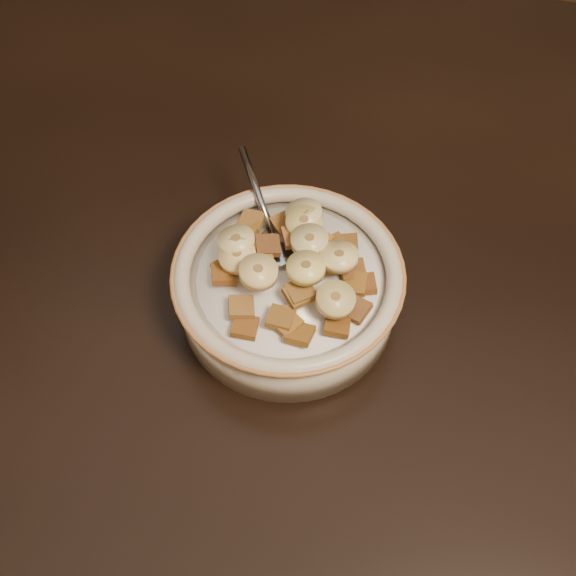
% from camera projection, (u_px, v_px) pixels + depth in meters
% --- Properties ---
extents(floor, '(4.00, 4.50, 0.10)m').
position_uv_depth(floor, '(287.00, 506.00, 1.34)').
color(floor, '#422816').
rests_on(floor, ground).
extents(table, '(1.44, 0.96, 0.04)m').
position_uv_depth(table, '(286.00, 249.00, 0.70)').
color(table, black).
rests_on(table, floor).
extents(chair, '(0.43, 0.43, 0.84)m').
position_uv_depth(chair, '(269.00, 122.00, 1.25)').
color(chair, black).
rests_on(chair, floor).
extents(cereal_bowl, '(0.18, 0.18, 0.04)m').
position_uv_depth(cereal_bowl, '(288.00, 293.00, 0.62)').
color(cereal_bowl, '#B2AFA3').
rests_on(cereal_bowl, table).
extents(milk, '(0.15, 0.15, 0.00)m').
position_uv_depth(milk, '(288.00, 278.00, 0.60)').
color(milk, white).
rests_on(milk, cereal_bowl).
extents(spoon, '(0.05, 0.06, 0.01)m').
position_uv_depth(spoon, '(277.00, 248.00, 0.61)').
color(spoon, gray).
rests_on(spoon, cereal_bowl).
extents(cereal_square_0, '(0.02, 0.02, 0.01)m').
position_uv_depth(cereal_square_0, '(354.00, 284.00, 0.59)').
color(cereal_square_0, brown).
rests_on(cereal_square_0, milk).
extents(cereal_square_1, '(0.03, 0.03, 0.01)m').
position_uv_depth(cereal_square_1, '(356.00, 309.00, 0.57)').
color(cereal_square_1, brown).
rests_on(cereal_square_1, milk).
extents(cereal_square_2, '(0.03, 0.03, 0.01)m').
position_uv_depth(cereal_square_2, '(309.00, 265.00, 0.58)').
color(cereal_square_2, '#9D641C').
rests_on(cereal_square_2, milk).
extents(cereal_square_3, '(0.03, 0.03, 0.01)m').
position_uv_depth(cereal_square_3, '(285.00, 224.00, 0.62)').
color(cereal_square_3, brown).
rests_on(cereal_square_3, milk).
extents(cereal_square_4, '(0.03, 0.03, 0.01)m').
position_uv_depth(cereal_square_4, '(268.00, 245.00, 0.59)').
color(cereal_square_4, brown).
rests_on(cereal_square_4, milk).
extents(cereal_square_5, '(0.02, 0.02, 0.01)m').
position_uv_depth(cereal_square_5, '(245.00, 259.00, 0.60)').
color(cereal_square_5, brown).
rests_on(cereal_square_5, milk).
extents(cereal_square_6, '(0.03, 0.03, 0.01)m').
position_uv_depth(cereal_square_6, '(316.00, 241.00, 0.60)').
color(cereal_square_6, brown).
rests_on(cereal_square_6, milk).
extents(cereal_square_7, '(0.03, 0.03, 0.01)m').
position_uv_depth(cereal_square_7, '(238.00, 251.00, 0.60)').
color(cereal_square_7, brown).
rests_on(cereal_square_7, milk).
extents(cereal_square_8, '(0.02, 0.02, 0.01)m').
position_uv_depth(cereal_square_8, '(346.00, 246.00, 0.61)').
color(cereal_square_8, brown).
rests_on(cereal_square_8, milk).
extents(cereal_square_9, '(0.02, 0.02, 0.01)m').
position_uv_depth(cereal_square_9, '(337.00, 262.00, 0.59)').
color(cereal_square_9, brown).
rests_on(cereal_square_9, milk).
extents(cereal_square_10, '(0.03, 0.03, 0.01)m').
position_uv_depth(cereal_square_10, '(301.00, 291.00, 0.57)').
color(cereal_square_10, brown).
rests_on(cereal_square_10, milk).
extents(cereal_square_11, '(0.03, 0.03, 0.01)m').
position_uv_depth(cereal_square_11, '(227.00, 268.00, 0.59)').
color(cereal_square_11, brown).
rests_on(cereal_square_11, milk).
extents(cereal_square_12, '(0.02, 0.02, 0.01)m').
position_uv_depth(cereal_square_12, '(337.00, 325.00, 0.56)').
color(cereal_square_12, brown).
rests_on(cereal_square_12, milk).
extents(cereal_square_13, '(0.03, 0.03, 0.01)m').
position_uv_depth(cereal_square_13, '(296.00, 218.00, 0.63)').
color(cereal_square_13, brown).
rests_on(cereal_square_13, milk).
extents(cereal_square_14, '(0.02, 0.02, 0.01)m').
position_uv_depth(cereal_square_14, '(247.00, 230.00, 0.62)').
color(cereal_square_14, olive).
rests_on(cereal_square_14, milk).
extents(cereal_square_15, '(0.03, 0.03, 0.01)m').
position_uv_depth(cereal_square_15, '(286.00, 322.00, 0.56)').
color(cereal_square_15, brown).
rests_on(cereal_square_15, milk).
extents(cereal_square_16, '(0.02, 0.02, 0.01)m').
position_uv_depth(cereal_square_16, '(245.00, 327.00, 0.57)').
color(cereal_square_16, brown).
rests_on(cereal_square_16, milk).
extents(cereal_square_17, '(0.03, 0.03, 0.01)m').
position_uv_depth(cereal_square_17, '(298.00, 294.00, 0.57)').
color(cereal_square_17, brown).
rests_on(cereal_square_17, milk).
extents(cereal_square_18, '(0.03, 0.03, 0.01)m').
position_uv_depth(cereal_square_18, '(353.00, 270.00, 0.59)').
color(cereal_square_18, brown).
rests_on(cereal_square_18, milk).
extents(cereal_square_19, '(0.03, 0.02, 0.01)m').
position_uv_depth(cereal_square_19, '(244.00, 238.00, 0.61)').
color(cereal_square_19, '#98601E').
rests_on(cereal_square_19, milk).
extents(cereal_square_20, '(0.03, 0.03, 0.01)m').
position_uv_depth(cereal_square_20, '(318.00, 241.00, 0.61)').
color(cereal_square_20, '#9D581F').
rests_on(cereal_square_20, milk).
extents(cereal_square_21, '(0.03, 0.03, 0.01)m').
position_uv_depth(cereal_square_21, '(258.00, 253.00, 0.59)').
color(cereal_square_21, brown).
rests_on(cereal_square_21, milk).
extents(cereal_square_22, '(0.02, 0.02, 0.01)m').
position_uv_depth(cereal_square_22, '(252.00, 221.00, 0.62)').
color(cereal_square_22, brown).
rests_on(cereal_square_22, milk).
extents(cereal_square_23, '(0.03, 0.03, 0.01)m').
position_uv_depth(cereal_square_23, '(335.00, 246.00, 0.61)').
color(cereal_square_23, brown).
rests_on(cereal_square_23, milk).
extents(cereal_square_24, '(0.03, 0.03, 0.01)m').
position_uv_depth(cereal_square_24, '(364.00, 284.00, 0.59)').
color(cereal_square_24, brown).
rests_on(cereal_square_24, milk).
extents(cereal_square_25, '(0.02, 0.02, 0.01)m').
position_uv_depth(cereal_square_25, '(281.00, 318.00, 0.56)').
color(cereal_square_25, brown).
rests_on(cereal_square_25, milk).
extents(cereal_square_26, '(0.02, 0.02, 0.01)m').
position_uv_depth(cereal_square_26, '(300.00, 334.00, 0.56)').
color(cereal_square_26, brown).
rests_on(cereal_square_26, milk).
extents(cereal_square_27, '(0.02, 0.02, 0.01)m').
position_uv_depth(cereal_square_27, '(225.00, 274.00, 0.59)').
color(cereal_square_27, '#96601E').
rests_on(cereal_square_27, milk).
extents(cereal_square_28, '(0.03, 0.03, 0.01)m').
position_uv_depth(cereal_square_28, '(295.00, 237.00, 0.60)').
color(cereal_square_28, '#9D6336').
rests_on(cereal_square_28, milk).
extents(cereal_square_29, '(0.03, 0.03, 0.01)m').
position_uv_depth(cereal_square_29, '(241.00, 307.00, 0.57)').
color(cereal_square_29, brown).
rests_on(cereal_square_29, milk).
extents(cereal_square_30, '(0.03, 0.03, 0.01)m').
position_uv_depth(cereal_square_30, '(224.00, 274.00, 0.59)').
color(cereal_square_30, brown).
rests_on(cereal_square_30, milk).
extents(banana_slice_0, '(0.04, 0.04, 0.01)m').
position_uv_depth(banana_slice_0, '(306.00, 268.00, 0.57)').
color(banana_slice_0, '#FFE77F').
rests_on(banana_slice_0, milk).
extents(banana_slice_1, '(0.04, 0.04, 0.01)m').
position_uv_depth(banana_slice_1, '(258.00, 272.00, 0.57)').
color(banana_slice_1, '#EDC87C').
rests_on(banana_slice_1, milk).
extents(banana_slice_2, '(0.04, 0.04, 0.02)m').
position_uv_depth(banana_slice_2, '(339.00, 257.00, 0.58)').
color(banana_slice_2, '#F8D99C').
rests_on(banana_slice_2, milk).
extents(banana_slice_3, '(0.04, 0.04, 0.01)m').
position_uv_depth(banana_slice_3, '(309.00, 241.00, 0.59)').
color(banana_slice_3, beige).
rests_on(banana_slice_3, milk).
extents(banana_slice_4, '(0.04, 0.04, 0.01)m').
position_uv_depth(banana_slice_4, '(236.00, 241.00, 0.59)').
color(banana_slice_4, beige).
rests_on(banana_slice_4, milk).
extents(banana_slice_5, '(0.04, 0.04, 0.01)m').
position_uv_depth(banana_slice_5, '(336.00, 300.00, 0.56)').
color(banana_slice_5, '#D7C578').
rests_on(banana_slice_5, milk).
extents(banana_slice_6, '(0.04, 0.04, 0.01)m').
position_uv_depth(banana_slice_6, '(237.00, 256.00, 0.58)').
color(banana_slice_6, '#F4CF75').
rests_on(banana_slice_6, milk).
extents(banana_slice_7, '(0.04, 0.04, 0.01)m').
position_uv_depth(banana_slice_7, '(304.00, 223.00, 0.60)').
color(banana_slice_7, tan).
rests_on(banana_slice_7, milk).
extents(banana_slice_8, '(0.04, 0.04, 0.01)m').
position_uv_depth(banana_slice_8, '(304.00, 215.00, 0.61)').
color(banana_slice_8, '#CCC18A').
rests_on(banana_slice_8, milk).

